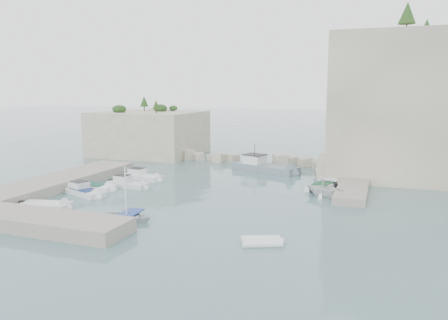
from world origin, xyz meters
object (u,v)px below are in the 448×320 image
(motorboat_a, at_px, (142,179))
(tender_east_c, at_px, (330,184))
(tender_east_d, at_px, (329,178))
(tender_east_a, at_px, (324,196))
(rowboat, at_px, (127,221))
(motorboat_c, at_px, (92,190))
(inflatable_dinghy, at_px, (261,244))
(motorboat_d, at_px, (84,195))
(motorboat_b, at_px, (128,187))
(work_boat, at_px, (266,171))
(motorboat_e, at_px, (46,209))
(tender_east_b, at_px, (322,189))

(motorboat_a, relative_size, tender_east_c, 1.10)
(tender_east_d, bearing_deg, tender_east_a, -161.67)
(rowboat, distance_m, tender_east_c, 24.39)
(motorboat_c, bearing_deg, inflatable_dinghy, -25.21)
(motorboat_d, bearing_deg, motorboat_b, 83.60)
(motorboat_b, height_order, work_boat, work_boat)
(motorboat_d, bearing_deg, motorboat_e, -67.60)
(tender_east_a, bearing_deg, work_boat, 55.13)
(motorboat_a, relative_size, inflatable_dinghy, 1.91)
(tender_east_a, xyz_separation_m, tender_east_c, (-0.16, 6.13, 0.00))
(motorboat_d, relative_size, tender_east_c, 1.12)
(motorboat_a, bearing_deg, inflatable_dinghy, -28.69)
(motorboat_d, relative_size, tender_east_d, 1.42)
(motorboat_c, bearing_deg, motorboat_e, -84.63)
(motorboat_d, bearing_deg, motorboat_a, 99.98)
(motorboat_c, height_order, inflatable_dinghy, motorboat_c)
(motorboat_e, bearing_deg, tender_east_c, 29.85)
(inflatable_dinghy, distance_m, tender_east_a, 15.55)
(tender_east_d, xyz_separation_m, work_boat, (-8.36, 1.56, 0.00))
(tender_east_c, bearing_deg, tender_east_b, 150.24)
(motorboat_a, xyz_separation_m, motorboat_e, (-1.42, -14.40, 0.00))
(motorboat_b, distance_m, tender_east_a, 21.02)
(tender_east_c, bearing_deg, tender_east_a, 160.71)
(motorboat_c, height_order, rowboat, rowboat)
(tender_east_d, bearing_deg, motorboat_a, 126.94)
(motorboat_b, height_order, inflatable_dinghy, motorboat_b)
(motorboat_e, relative_size, rowboat, 1.17)
(motorboat_c, xyz_separation_m, tender_east_a, (23.71, 5.48, 0.00))
(motorboat_a, distance_m, work_boat, 16.11)
(motorboat_b, height_order, motorboat_c, motorboat_b)
(motorboat_c, bearing_deg, tender_east_b, 20.42)
(motorboat_b, xyz_separation_m, tender_east_a, (20.80, 3.06, 0.00))
(tender_east_b, bearing_deg, tender_east_a, -149.36)
(motorboat_b, distance_m, inflatable_dinghy, 22.19)
(motorboat_a, bearing_deg, motorboat_d, -88.35)
(inflatable_dinghy, height_order, tender_east_a, tender_east_a)
(inflatable_dinghy, bearing_deg, motorboat_d, 136.79)
(tender_east_a, relative_size, work_boat, 0.39)
(inflatable_dinghy, relative_size, tender_east_b, 0.60)
(motorboat_d, height_order, inflatable_dinghy, motorboat_d)
(motorboat_d, height_order, motorboat_e, motorboat_d)
(rowboat, distance_m, inflatable_dinghy, 11.87)
(tender_east_b, bearing_deg, motorboat_b, 127.62)
(tender_east_b, xyz_separation_m, work_boat, (-8.42, 8.05, 0.00))
(motorboat_a, relative_size, tender_east_d, 1.39)
(motorboat_d, height_order, work_boat, work_boat)
(tender_east_b, bearing_deg, motorboat_d, 136.11)
(rowboat, relative_size, tender_east_a, 1.10)
(tender_east_b, relative_size, work_boat, 0.51)
(tender_east_d, bearing_deg, work_boat, 93.85)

